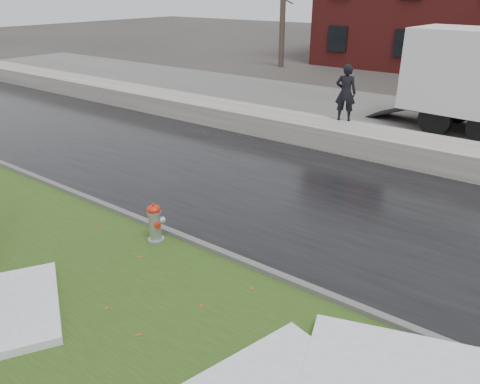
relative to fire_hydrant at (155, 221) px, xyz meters
The scene contains 12 objects.
ground 1.62m from the fire_hydrant, 23.08° to the right, with size 120.00×120.00×0.00m, color #47423D.
verge 2.38m from the fire_hydrant, 52.56° to the right, with size 60.00×4.50×0.04m, color #284517.
road 4.17m from the fire_hydrant, 69.97° to the left, with size 60.00×7.00×0.03m, color black.
parking_lot 12.49m from the fire_hydrant, 83.46° to the left, with size 60.00×9.00×0.03m, color slate.
curb 1.53m from the fire_hydrant, 15.54° to the left, with size 60.00×0.15×0.14m, color slate.
snowbank 8.22m from the fire_hydrant, 80.05° to the left, with size 60.00×1.60×0.75m, color beige.
bg_tree_left 24.04m from the fire_hydrant, 116.31° to the left, with size 1.40×1.62×6.50m.
bg_tree_center 25.96m from the fire_hydrant, 100.22° to the left, with size 1.40×1.62×6.50m.
fire_hydrant is the anchor object (origin of this frame).
worker 8.77m from the fire_hydrant, 90.21° to the left, with size 0.68×0.44×1.85m, color black.
snow_patch_far 3.14m from the fire_hydrant, 93.73° to the right, with size 2.20×1.60×0.14m, color white.
snow_patch_side 5.58m from the fire_hydrant, ahead, with size 2.80×1.80×0.18m, color white.
Camera 1 is at (5.06, -5.10, 4.87)m, focal length 35.00 mm.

